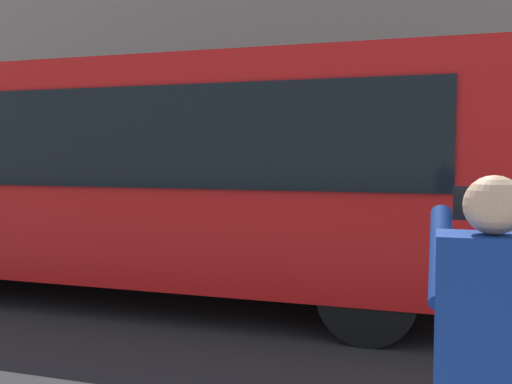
% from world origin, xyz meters
% --- Properties ---
extents(ground_plane, '(60.00, 60.00, 0.00)m').
position_xyz_m(ground_plane, '(0.00, 0.00, 0.00)').
color(ground_plane, '#232326').
extents(red_bus, '(9.05, 2.54, 3.08)m').
position_xyz_m(red_bus, '(3.83, 0.40, 1.68)').
color(red_bus, red).
rests_on(red_bus, ground_plane).
extents(pedestrian_photographer, '(0.53, 0.52, 1.70)m').
position_xyz_m(pedestrian_photographer, '(-0.04, 4.97, 1.14)').
color(pedestrian_photographer, '#2D2D33').
rests_on(pedestrian_photographer, sidewalk_curb).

